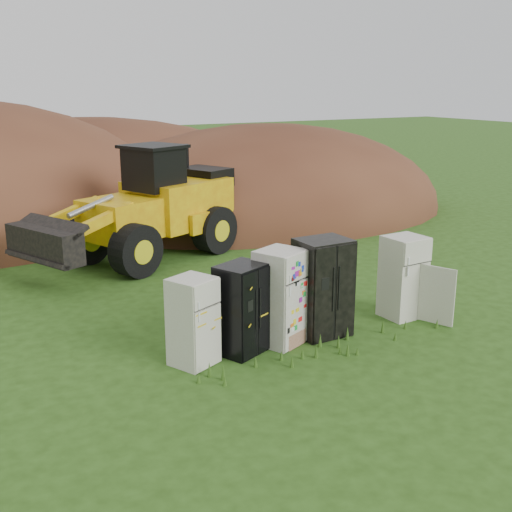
{
  "coord_description": "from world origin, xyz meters",
  "views": [
    {
      "loc": [
        -6.62,
        -9.85,
        4.9
      ],
      "look_at": [
        -0.05,
        2.0,
        1.19
      ],
      "focal_mm": 45.0,
      "sensor_mm": 36.0,
      "label": 1
    }
  ],
  "objects_px": {
    "fridge_sticker": "(280,297)",
    "fridge_dark_mid": "(323,287)",
    "fridge_open_door": "(403,277)",
    "wheel_loader": "(134,206)",
    "fridge_black_side": "(242,309)",
    "fridge_leftmost": "(193,321)"
  },
  "relations": [
    {
      "from": "fridge_sticker",
      "to": "fridge_dark_mid",
      "type": "xyz_separation_m",
      "value": [
        0.96,
        -0.02,
        0.05
      ]
    },
    {
      "from": "fridge_leftmost",
      "to": "fridge_sticker",
      "type": "bearing_deg",
      "value": -22.16
    },
    {
      "from": "fridge_dark_mid",
      "to": "wheel_loader",
      "type": "bearing_deg",
      "value": 102.12
    },
    {
      "from": "fridge_open_door",
      "to": "wheel_loader",
      "type": "relative_size",
      "value": 0.27
    },
    {
      "from": "fridge_open_door",
      "to": "wheel_loader",
      "type": "bearing_deg",
      "value": 115.19
    },
    {
      "from": "fridge_leftmost",
      "to": "fridge_sticker",
      "type": "height_order",
      "value": "fridge_sticker"
    },
    {
      "from": "fridge_black_side",
      "to": "fridge_open_door",
      "type": "bearing_deg",
      "value": -23.6
    },
    {
      "from": "fridge_black_side",
      "to": "fridge_dark_mid",
      "type": "height_order",
      "value": "fridge_dark_mid"
    },
    {
      "from": "fridge_black_side",
      "to": "fridge_sticker",
      "type": "relative_size",
      "value": 0.91
    },
    {
      "from": "fridge_black_side",
      "to": "fridge_open_door",
      "type": "xyz_separation_m",
      "value": [
        3.89,
        0.01,
        0.03
      ]
    },
    {
      "from": "fridge_sticker",
      "to": "wheel_loader",
      "type": "relative_size",
      "value": 0.28
    },
    {
      "from": "fridge_leftmost",
      "to": "fridge_open_door",
      "type": "distance_m",
      "value": 4.89
    },
    {
      "from": "fridge_black_side",
      "to": "fridge_open_door",
      "type": "height_order",
      "value": "fridge_open_door"
    },
    {
      "from": "wheel_loader",
      "to": "fridge_dark_mid",
      "type": "bearing_deg",
      "value": -100.33
    },
    {
      "from": "fridge_black_side",
      "to": "wheel_loader",
      "type": "distance_m",
      "value": 6.89
    },
    {
      "from": "fridge_sticker",
      "to": "wheel_loader",
      "type": "distance_m",
      "value": 6.87
    },
    {
      "from": "fridge_dark_mid",
      "to": "fridge_leftmost",
      "type": "bearing_deg",
      "value": -179.54
    },
    {
      "from": "fridge_sticker",
      "to": "fridge_dark_mid",
      "type": "distance_m",
      "value": 0.97
    },
    {
      "from": "fridge_sticker",
      "to": "fridge_dark_mid",
      "type": "relative_size",
      "value": 0.95
    },
    {
      "from": "fridge_leftmost",
      "to": "fridge_black_side",
      "type": "bearing_deg",
      "value": -22.08
    },
    {
      "from": "fridge_dark_mid",
      "to": "fridge_black_side",
      "type": "bearing_deg",
      "value": 179.72
    },
    {
      "from": "wheel_loader",
      "to": "fridge_open_door",
      "type": "bearing_deg",
      "value": -85.12
    }
  ]
}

